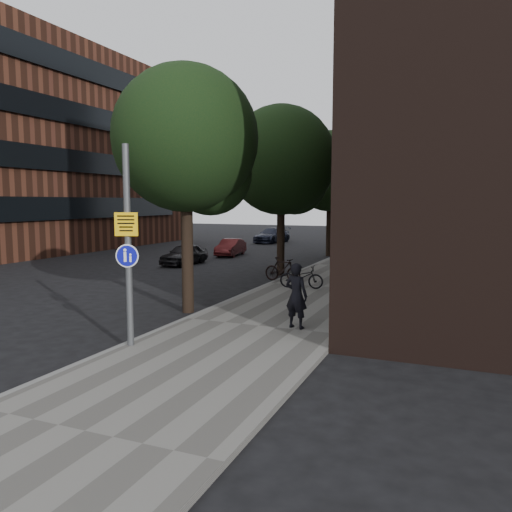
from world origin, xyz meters
The scene contains 15 objects.
ground centered at (0.00, 0.00, 0.00)m, with size 120.00×120.00×0.00m, color black.
sidewalk centered at (0.25, 10.00, 0.06)m, with size 4.50×60.00×0.12m, color slate.
curb_edge centered at (-2.00, 10.00, 0.07)m, with size 0.15×60.00×0.13m, color slate.
street_tree_near centered at (-2.53, 4.64, 5.11)m, with size 4.40×4.40×7.50m.
street_tree_mid centered at (-2.53, 13.14, 5.11)m, with size 5.00×5.00×7.80m.
street_tree_far centered at (-2.53, 22.14, 5.11)m, with size 5.00×5.00×7.80m.
signpost centered at (-1.80, 0.52, 2.43)m, with size 0.51×0.20×4.58m.
pedestrian centered at (1.25, 3.48, 0.98)m, with size 0.63×0.41×1.73m, color black.
parked_bike_facade_near centered at (2.00, 8.06, 0.61)m, with size 0.65×1.86×0.98m, color black.
parked_bike_facade_far centered at (1.24, 12.80, 0.60)m, with size 0.45×1.58×0.95m, color black.
parked_bike_curb_near centered at (-0.43, 9.31, 0.56)m, with size 0.59×1.68×0.89m, color black.
parked_bike_curb_far centered at (-1.63, 10.54, 0.62)m, with size 0.47×1.67×1.01m, color black.
parked_car_near centered at (-8.76, 14.63, 0.56)m, with size 1.33×3.30×1.12m, color black.
parked_car_mid centered at (-8.36, 19.68, 0.53)m, with size 1.12×3.22×1.06m, color #551819.
parked_car_far centered at (-9.53, 30.15, 0.62)m, with size 1.73×4.25×1.23m, color #1B2031.
Camera 1 is at (5.20, -8.76, 3.43)m, focal length 35.00 mm.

